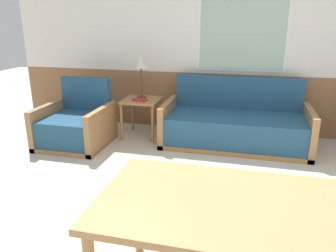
{
  "coord_description": "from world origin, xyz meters",
  "views": [
    {
      "loc": [
        0.11,
        -2.32,
        1.67
      ],
      "look_at": [
        -0.7,
        0.94,
        0.56
      ],
      "focal_mm": 35.0,
      "sensor_mm": 36.0,
      "label": 1
    }
  ],
  "objects_px": {
    "couch": "(235,126)",
    "dining_table": "(251,217)",
    "armchair": "(76,126)",
    "side_table": "(142,106)",
    "table_lamp": "(141,64)"
  },
  "relations": [
    {
      "from": "couch",
      "to": "dining_table",
      "type": "distance_m",
      "value": 2.82
    },
    {
      "from": "armchair",
      "to": "dining_table",
      "type": "bearing_deg",
      "value": -48.79
    },
    {
      "from": "armchair",
      "to": "dining_table",
      "type": "xyz_separation_m",
      "value": [
        2.34,
        -2.27,
        0.4
      ]
    },
    {
      "from": "armchair",
      "to": "side_table",
      "type": "xyz_separation_m",
      "value": [
        0.79,
        0.53,
        0.21
      ]
    },
    {
      "from": "armchair",
      "to": "dining_table",
      "type": "relative_size",
      "value": 0.53
    },
    {
      "from": "table_lamp",
      "to": "armchair",
      "type": "bearing_deg",
      "value": -140.81
    },
    {
      "from": "side_table",
      "to": "table_lamp",
      "type": "height_order",
      "value": "table_lamp"
    },
    {
      "from": "couch",
      "to": "table_lamp",
      "type": "distance_m",
      "value": 1.59
    },
    {
      "from": "dining_table",
      "to": "couch",
      "type": "bearing_deg",
      "value": 94.21
    },
    {
      "from": "couch",
      "to": "armchair",
      "type": "height_order",
      "value": "couch"
    },
    {
      "from": "couch",
      "to": "table_lamp",
      "type": "height_order",
      "value": "table_lamp"
    },
    {
      "from": "armchair",
      "to": "table_lamp",
      "type": "relative_size",
      "value": 1.46
    },
    {
      "from": "couch",
      "to": "armchair",
      "type": "relative_size",
      "value": 2.21
    },
    {
      "from": "armchair",
      "to": "couch",
      "type": "bearing_deg",
      "value": 8.85
    },
    {
      "from": "couch",
      "to": "side_table",
      "type": "relative_size",
      "value": 3.48
    }
  ]
}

